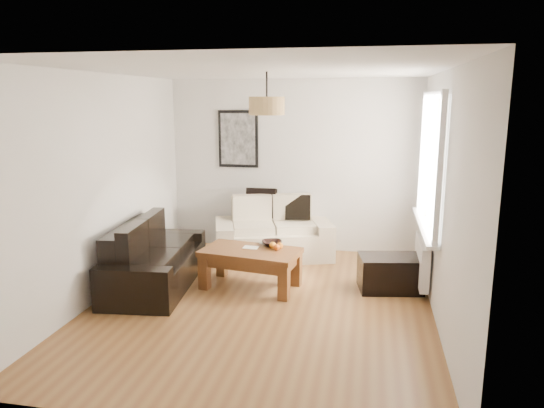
% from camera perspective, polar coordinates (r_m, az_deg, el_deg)
% --- Properties ---
extents(floor, '(4.50, 4.50, 0.00)m').
position_cam_1_polar(floor, '(5.86, -1.17, -11.31)').
color(floor, brown).
rests_on(floor, ground).
extents(ceiling, '(3.80, 4.50, 0.00)m').
position_cam_1_polar(ceiling, '(5.39, -1.29, 15.00)').
color(ceiling, white).
rests_on(ceiling, floor).
extents(wall_back, '(3.80, 0.04, 2.60)m').
position_cam_1_polar(wall_back, '(7.66, 2.41, 4.34)').
color(wall_back, silver).
rests_on(wall_back, floor).
extents(wall_front, '(3.80, 0.04, 2.60)m').
position_cam_1_polar(wall_front, '(3.38, -9.51, -5.66)').
color(wall_front, silver).
rests_on(wall_front, floor).
extents(wall_left, '(0.04, 4.50, 2.60)m').
position_cam_1_polar(wall_left, '(6.17, -18.74, 1.85)').
color(wall_left, silver).
rests_on(wall_left, floor).
extents(wall_right, '(0.04, 4.50, 2.60)m').
position_cam_1_polar(wall_right, '(5.40, 18.86, 0.49)').
color(wall_right, silver).
rests_on(wall_right, floor).
extents(window_bay, '(0.14, 1.90, 1.60)m').
position_cam_1_polar(window_bay, '(6.14, 17.74, 4.71)').
color(window_bay, white).
rests_on(window_bay, wall_right).
extents(radiator, '(0.10, 0.90, 0.52)m').
position_cam_1_polar(radiator, '(6.39, 16.69, -6.18)').
color(radiator, white).
rests_on(radiator, wall_right).
extents(poster, '(0.62, 0.04, 0.87)m').
position_cam_1_polar(poster, '(7.77, -3.86, 7.39)').
color(poster, black).
rests_on(poster, wall_back).
extents(pendant_shade, '(0.40, 0.40, 0.20)m').
position_cam_1_polar(pendant_shade, '(5.68, -0.60, 11.11)').
color(pendant_shade, tan).
rests_on(pendant_shade, ceiling).
extents(loveseat_cream, '(1.88, 1.39, 0.84)m').
position_cam_1_polar(loveseat_cream, '(7.42, 0.13, -2.86)').
color(loveseat_cream, beige).
rests_on(loveseat_cream, floor).
extents(sofa_leather, '(1.05, 1.86, 0.77)m').
position_cam_1_polar(sofa_leather, '(6.44, -13.15, -5.79)').
color(sofa_leather, black).
rests_on(sofa_leather, floor).
extents(coffee_table, '(1.27, 0.82, 0.48)m').
position_cam_1_polar(coffee_table, '(6.28, -2.42, -7.33)').
color(coffee_table, brown).
rests_on(coffee_table, floor).
extents(ottoman, '(0.82, 0.60, 0.43)m').
position_cam_1_polar(ottoman, '(6.36, 13.30, -7.68)').
color(ottoman, black).
rests_on(ottoman, floor).
extents(cushion_left, '(0.46, 0.14, 0.45)m').
position_cam_1_polar(cushion_left, '(7.58, -1.25, 0.08)').
color(cushion_left, black).
rests_on(cushion_left, loveseat_cream).
extents(cushion_right, '(0.39, 0.17, 0.37)m').
position_cam_1_polar(cushion_right, '(7.49, 2.95, -0.40)').
color(cushion_right, black).
rests_on(cushion_right, loveseat_cream).
extents(fruit_bowl, '(0.31, 0.31, 0.06)m').
position_cam_1_polar(fruit_bowl, '(6.36, -0.02, -4.47)').
color(fruit_bowl, black).
rests_on(fruit_bowl, coffee_table).
extents(orange_a, '(0.08, 0.08, 0.08)m').
position_cam_1_polar(orange_a, '(6.16, 0.53, -4.94)').
color(orange_a, '#D65312').
rests_on(orange_a, fruit_bowl).
extents(orange_b, '(0.09, 0.09, 0.08)m').
position_cam_1_polar(orange_b, '(6.22, 0.91, -4.77)').
color(orange_b, orange).
rests_on(orange_b, fruit_bowl).
extents(orange_c, '(0.09, 0.09, 0.09)m').
position_cam_1_polar(orange_c, '(6.23, 0.09, -4.73)').
color(orange_c, orange).
rests_on(orange_c, fruit_bowl).
extents(papers, '(0.19, 0.14, 0.01)m').
position_cam_1_polar(papers, '(6.28, -2.43, -4.96)').
color(papers, silver).
rests_on(papers, coffee_table).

